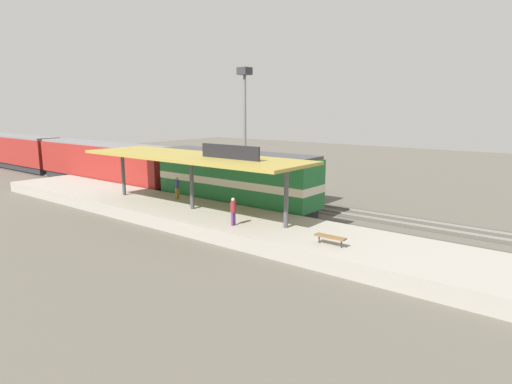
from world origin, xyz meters
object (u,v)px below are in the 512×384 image
(light_mast, at_px, (245,103))
(platform_bench, at_px, (330,237))
(person_waiting, at_px, (233,210))
(person_walking, at_px, (177,187))
(freight_car, at_px, (258,176))
(locomotive, at_px, (235,179))
(passenger_carriage_rear, at_px, (13,151))
(passenger_carriage_front, at_px, (103,163))

(light_mast, bearing_deg, platform_bench, -128.73)
(platform_bench, height_order, light_mast, light_mast)
(person_waiting, xyz_separation_m, person_walking, (3.28, 8.72, 0.00))
(light_mast, height_order, person_walking, light_mast)
(platform_bench, xyz_separation_m, freight_car, (10.60, 13.11, 0.63))
(freight_car, bearing_deg, person_waiting, -148.59)
(locomotive, xyz_separation_m, person_walking, (-2.88, 3.51, -0.56))
(platform_bench, relative_size, freight_car, 0.14)
(freight_car, relative_size, person_walking, 7.02)
(platform_bench, relative_size, locomotive, 0.12)
(platform_bench, distance_m, person_waiting, 6.56)
(light_mast, bearing_deg, person_walking, -169.68)
(passenger_carriage_rear, distance_m, person_walking, 35.41)
(light_mast, xyz_separation_m, person_walking, (-10.68, -1.94, -6.54))
(freight_car, distance_m, person_waiting, 12.60)
(locomotive, bearing_deg, passenger_carriage_rear, 90.00)
(passenger_carriage_rear, height_order, light_mast, light_mast)
(freight_car, relative_size, light_mast, 1.03)
(locomotive, relative_size, person_waiting, 8.44)
(platform_bench, xyz_separation_m, locomotive, (6.00, 11.76, 1.07))
(freight_car, bearing_deg, platform_bench, -128.96)
(locomotive, height_order, person_waiting, locomotive)
(locomotive, bearing_deg, freight_car, 16.36)
(light_mast, distance_m, person_waiting, 18.74)
(passenger_carriage_rear, bearing_deg, platform_bench, -96.77)
(platform_bench, xyz_separation_m, person_waiting, (-0.15, 6.54, 0.51))
(platform_bench, relative_size, person_walking, 0.99)
(locomotive, height_order, light_mast, light_mast)
(locomotive, bearing_deg, light_mast, 34.95)
(passenger_carriage_front, xyz_separation_m, person_walking, (-2.88, -14.49, -0.46))
(passenger_carriage_rear, relative_size, person_waiting, 11.70)
(platform_bench, distance_m, passenger_carriage_front, 30.37)
(platform_bench, bearing_deg, freight_car, 51.04)
(passenger_carriage_front, xyz_separation_m, passenger_carriage_rear, (0.00, 20.80, 0.00))
(freight_car, height_order, person_walking, freight_car)
(freight_car, distance_m, person_walking, 7.78)
(passenger_carriage_front, xyz_separation_m, freight_car, (4.60, -16.65, -0.34))
(locomotive, distance_m, person_waiting, 8.08)
(platform_bench, height_order, person_waiting, person_waiting)
(person_waiting, bearing_deg, passenger_carriage_rear, 82.05)
(passenger_carriage_front, distance_m, person_walking, 14.78)
(freight_car, bearing_deg, passenger_carriage_front, 105.44)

